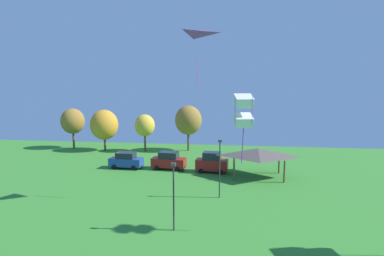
{
  "coord_description": "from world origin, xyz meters",
  "views": [
    {
      "loc": [
        3.16,
        2.05,
        10.69
      ],
      "look_at": [
        1.34,
        15.58,
        8.96
      ],
      "focal_mm": 28.0,
      "sensor_mm": 36.0,
      "label": 1
    }
  ],
  "objects_px": {
    "light_post_1": "(220,165)",
    "treeline_tree_3": "(188,120)",
    "parked_car_third_from_left": "(212,162)",
    "kite_flying_4": "(194,51)",
    "parked_car_leftmost": "(126,160)",
    "light_post_0": "(174,192)",
    "parked_car_second_from_left": "(169,161)",
    "park_pavilion": "(258,152)",
    "treeline_tree_1": "(104,125)",
    "treeline_tree_0": "(73,121)",
    "kite_flying_3": "(243,111)",
    "treeline_tree_2": "(145,126)"
  },
  "relations": [
    {
      "from": "park_pavilion",
      "to": "treeline_tree_1",
      "type": "bearing_deg",
      "value": 152.96
    },
    {
      "from": "light_post_1",
      "to": "light_post_0",
      "type": "bearing_deg",
      "value": -112.77
    },
    {
      "from": "light_post_1",
      "to": "kite_flying_3",
      "type": "bearing_deg",
      "value": -82.4
    },
    {
      "from": "park_pavilion",
      "to": "treeline_tree_3",
      "type": "bearing_deg",
      "value": 125.98
    },
    {
      "from": "kite_flying_3",
      "to": "treeline_tree_2",
      "type": "bearing_deg",
      "value": 114.63
    },
    {
      "from": "kite_flying_3",
      "to": "kite_flying_4",
      "type": "height_order",
      "value": "kite_flying_4"
    },
    {
      "from": "parked_car_leftmost",
      "to": "park_pavilion",
      "type": "height_order",
      "value": "park_pavilion"
    },
    {
      "from": "treeline_tree_3",
      "to": "light_post_1",
      "type": "bearing_deg",
      "value": -74.16
    },
    {
      "from": "parked_car_second_from_left",
      "to": "parked_car_third_from_left",
      "type": "bearing_deg",
      "value": -1.69
    },
    {
      "from": "kite_flying_4",
      "to": "treeline_tree_0",
      "type": "bearing_deg",
      "value": 138.42
    },
    {
      "from": "kite_flying_3",
      "to": "treeline_tree_1",
      "type": "relative_size",
      "value": 0.52
    },
    {
      "from": "light_post_0",
      "to": "treeline_tree_2",
      "type": "distance_m",
      "value": 30.83
    },
    {
      "from": "parked_car_third_from_left",
      "to": "park_pavilion",
      "type": "height_order",
      "value": "park_pavilion"
    },
    {
      "from": "light_post_1",
      "to": "park_pavilion",
      "type": "bearing_deg",
      "value": 61.18
    },
    {
      "from": "treeline_tree_3",
      "to": "kite_flying_4",
      "type": "bearing_deg",
      "value": -80.36
    },
    {
      "from": "treeline_tree_2",
      "to": "parked_car_third_from_left",
      "type": "bearing_deg",
      "value": -43.82
    },
    {
      "from": "park_pavilion",
      "to": "treeline_tree_2",
      "type": "distance_m",
      "value": 22.73
    },
    {
      "from": "parked_car_second_from_left",
      "to": "treeline_tree_3",
      "type": "relative_size",
      "value": 0.59
    },
    {
      "from": "parked_car_third_from_left",
      "to": "light_post_1",
      "type": "relative_size",
      "value": 0.73
    },
    {
      "from": "treeline_tree_0",
      "to": "treeline_tree_2",
      "type": "height_order",
      "value": "treeline_tree_0"
    },
    {
      "from": "kite_flying_4",
      "to": "parked_car_second_from_left",
      "type": "relative_size",
      "value": 0.81
    },
    {
      "from": "treeline_tree_0",
      "to": "light_post_0",
      "type": "bearing_deg",
      "value": -50.35
    },
    {
      "from": "kite_flying_3",
      "to": "parked_car_second_from_left",
      "type": "distance_m",
      "value": 25.99
    },
    {
      "from": "light_post_0",
      "to": "parked_car_second_from_left",
      "type": "bearing_deg",
      "value": 103.26
    },
    {
      "from": "kite_flying_4",
      "to": "treeline_tree_3",
      "type": "xyz_separation_m",
      "value": [
        -3.91,
        23.02,
        -8.98
      ]
    },
    {
      "from": "treeline_tree_3",
      "to": "parked_car_leftmost",
      "type": "bearing_deg",
      "value": -116.95
    },
    {
      "from": "parked_car_leftmost",
      "to": "treeline_tree_2",
      "type": "height_order",
      "value": "treeline_tree_2"
    },
    {
      "from": "parked_car_third_from_left",
      "to": "treeline_tree_0",
      "type": "bearing_deg",
      "value": 158.6
    },
    {
      "from": "kite_flying_3",
      "to": "light_post_0",
      "type": "xyz_separation_m",
      "value": [
        -4.88,
        5.34,
        -6.57
      ]
    },
    {
      "from": "parked_car_third_from_left",
      "to": "treeline_tree_3",
      "type": "bearing_deg",
      "value": 115.43
    },
    {
      "from": "kite_flying_4",
      "to": "light_post_0",
      "type": "bearing_deg",
      "value": -94.41
    },
    {
      "from": "light_post_0",
      "to": "treeline_tree_3",
      "type": "bearing_deg",
      "value": 96.26
    },
    {
      "from": "treeline_tree_0",
      "to": "park_pavilion",
      "type": "bearing_deg",
      "value": -24.07
    },
    {
      "from": "light_post_0",
      "to": "treeline_tree_3",
      "type": "height_order",
      "value": "treeline_tree_3"
    },
    {
      "from": "parked_car_leftmost",
      "to": "light_post_0",
      "type": "distance_m",
      "value": 20.03
    },
    {
      "from": "parked_car_second_from_left",
      "to": "kite_flying_3",
      "type": "bearing_deg",
      "value": -62.81
    },
    {
      "from": "treeline_tree_1",
      "to": "treeline_tree_0",
      "type": "bearing_deg",
      "value": 168.61
    },
    {
      "from": "kite_flying_4",
      "to": "parked_car_second_from_left",
      "type": "xyz_separation_m",
      "value": [
        -4.71,
        10.13,
        -13.22
      ]
    },
    {
      "from": "parked_car_second_from_left",
      "to": "park_pavilion",
      "type": "relative_size",
      "value": 0.63
    },
    {
      "from": "light_post_1",
      "to": "treeline_tree_3",
      "type": "height_order",
      "value": "treeline_tree_3"
    },
    {
      "from": "kite_flying_3",
      "to": "treeline_tree_0",
      "type": "xyz_separation_m",
      "value": [
        -29.64,
        35.22,
        -4.59
      ]
    },
    {
      "from": "treeline_tree_2",
      "to": "park_pavilion",
      "type": "bearing_deg",
      "value": -36.14
    },
    {
      "from": "parked_car_leftmost",
      "to": "treeline_tree_1",
      "type": "height_order",
      "value": "treeline_tree_1"
    },
    {
      "from": "kite_flying_3",
      "to": "park_pavilion",
      "type": "xyz_separation_m",
      "value": [
        2.65,
        20.8,
        -6.52
      ]
    },
    {
      "from": "parked_car_leftmost",
      "to": "parked_car_second_from_left",
      "type": "relative_size",
      "value": 0.97
    },
    {
      "from": "park_pavilion",
      "to": "treeline_tree_0",
      "type": "relative_size",
      "value": 1.02
    },
    {
      "from": "kite_flying_4",
      "to": "parked_car_leftmost",
      "type": "bearing_deg",
      "value": 137.26
    },
    {
      "from": "parked_car_third_from_left",
      "to": "treeline_tree_1",
      "type": "relative_size",
      "value": 0.59
    },
    {
      "from": "parked_car_second_from_left",
      "to": "treeline_tree_2",
      "type": "distance_m",
      "value": 13.55
    },
    {
      "from": "kite_flying_4",
      "to": "parked_car_leftmost",
      "type": "xyz_separation_m",
      "value": [
        -10.62,
        9.81,
        -13.3
      ]
    }
  ]
}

